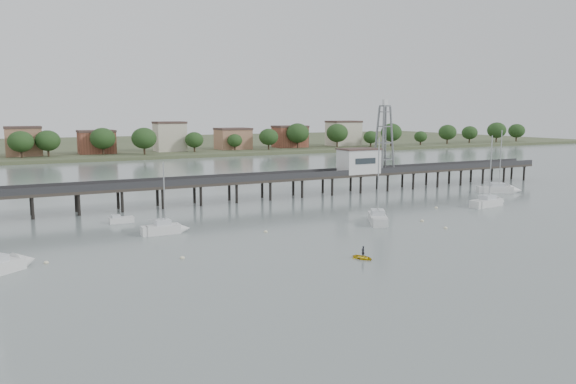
% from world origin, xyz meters
% --- Properties ---
extents(ground_plane, '(500.00, 500.00, 0.00)m').
position_xyz_m(ground_plane, '(0.00, 0.00, 0.00)').
color(ground_plane, slate).
rests_on(ground_plane, ground).
extents(pier, '(150.00, 5.00, 5.50)m').
position_xyz_m(pier, '(0.00, 60.00, 3.79)').
color(pier, '#2D2823').
rests_on(pier, ground).
extents(pier_building, '(8.40, 5.40, 5.30)m').
position_xyz_m(pier_building, '(25.00, 60.00, 6.67)').
color(pier_building, silver).
rests_on(pier_building, ground).
extents(lattice_tower, '(3.20, 3.20, 15.50)m').
position_xyz_m(lattice_tower, '(31.50, 60.00, 11.10)').
color(lattice_tower, slate).
rests_on(lattice_tower, ground).
extents(sailboat_c, '(6.30, 8.44, 13.79)m').
position_xyz_m(sailboat_c, '(9.58, 32.06, 0.64)').
color(sailboat_c, silver).
rests_on(sailboat_c, ground).
extents(sailboat_b, '(6.30, 1.94, 10.55)m').
position_xyz_m(sailboat_b, '(-21.78, 37.98, 0.66)').
color(sailboat_b, silver).
rests_on(sailboat_b, ground).
extents(sailboat_e, '(8.62, 6.06, 13.91)m').
position_xyz_m(sailboat_e, '(51.88, 45.38, 0.64)').
color(sailboat_e, silver).
rests_on(sailboat_e, ground).
extents(sailboat_a, '(8.53, 7.30, 14.41)m').
position_xyz_m(sailboat_a, '(-42.57, 27.36, 0.64)').
color(sailboat_a, silver).
rests_on(sailboat_a, ground).
extents(sailboat_d, '(8.37, 3.47, 13.44)m').
position_xyz_m(sailboat_d, '(36.85, 34.43, 0.64)').
color(sailboat_d, silver).
rests_on(sailboat_d, ground).
extents(white_tender, '(3.65, 1.56, 1.41)m').
position_xyz_m(white_tender, '(-26.37, 48.83, 0.44)').
color(white_tender, silver).
rests_on(white_tender, ground).
extents(yellow_dinghy, '(1.91, 1.11, 2.58)m').
position_xyz_m(yellow_dinghy, '(-5.33, 14.19, 0.00)').
color(yellow_dinghy, yellow).
rests_on(yellow_dinghy, ground).
extents(dinghy_occupant, '(0.68, 1.33, 0.30)m').
position_xyz_m(dinghy_occupant, '(-5.33, 14.19, 0.00)').
color(dinghy_occupant, black).
rests_on(dinghy_occupant, ground).
extents(mooring_buoys, '(90.08, 14.64, 0.39)m').
position_xyz_m(mooring_buoys, '(5.21, 28.15, 0.08)').
color(mooring_buoys, '#F1E9BB').
rests_on(mooring_buoys, ground).
extents(far_shore, '(500.00, 170.00, 10.40)m').
position_xyz_m(far_shore, '(0.36, 239.58, 0.95)').
color(far_shore, '#475133').
rests_on(far_shore, ground).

